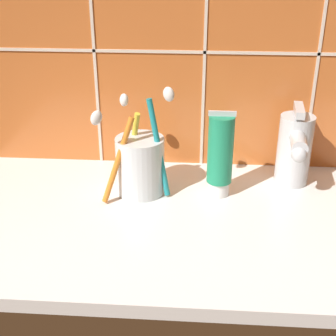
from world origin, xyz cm
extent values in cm
cube|color=white|center=(0.00, 0.00, 1.00)|extent=(74.57, 38.63, 2.00)
cube|color=#C6662D|center=(0.00, 19.57, 29.59)|extent=(84.57, 1.50, 59.18)
cube|color=beige|center=(0.00, 18.72, 22.49)|extent=(84.57, 0.24, 0.50)
cube|color=beige|center=(-16.78, 18.72, 29.59)|extent=(0.50, 0.24, 59.18)
cube|color=beige|center=(1.86, 18.72, 29.59)|extent=(0.50, 0.24, 59.18)
cube|color=beige|center=(20.51, 18.72, 29.59)|extent=(0.50, 0.24, 59.18)
cylinder|color=silver|center=(-7.92, 7.37, 6.71)|extent=(7.78, 7.78, 9.42)
cylinder|color=teal|center=(-4.86, 6.39, 10.23)|extent=(3.94, 2.08, 15.82)
ellipsoid|color=white|center=(-3.26, 5.85, 19.14)|extent=(2.38, 1.89, 2.48)
cylinder|color=yellow|center=(-9.42, 9.64, 8.82)|extent=(3.61, 4.38, 13.10)
ellipsoid|color=white|center=(-10.80, 11.47, 16.28)|extent=(2.40, 2.59, 2.60)
cylinder|color=orange|center=(-10.96, 4.55, 8.87)|extent=(5.50, 4.35, 13.28)
ellipsoid|color=white|center=(-13.45, 2.74, 16.36)|extent=(2.70, 2.46, 2.68)
cylinder|color=white|center=(4.74, 7.37, 3.21)|extent=(3.41, 3.41, 2.42)
cylinder|color=#1E8C60|center=(4.74, 7.37, 9.92)|extent=(4.01, 4.01, 11.01)
cube|color=silver|center=(4.74, 7.37, 15.82)|extent=(4.21, 0.36, 0.80)
cylinder|color=silver|center=(17.15, 12.53, 7.94)|extent=(5.60, 5.60, 11.87)
cylinder|color=silver|center=(16.75, 8.82, 11.26)|extent=(3.29, 7.69, 2.52)
sphere|color=silver|center=(16.36, 5.11, 10.42)|extent=(2.35, 2.35, 2.35)
cube|color=silver|center=(17.15, 12.53, 14.87)|extent=(2.02, 6.11, 1.20)
camera|label=1|loc=(1.23, -59.67, 39.33)|focal=50.00mm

